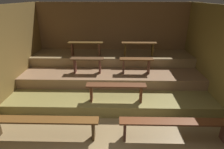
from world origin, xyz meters
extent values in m
cube|color=olive|center=(0.00, 2.23, -0.04)|extent=(6.40, 5.26, 0.08)
cube|color=olive|center=(0.00, 4.49, 1.33)|extent=(6.40, 0.06, 2.66)
cube|color=olive|center=(-2.83, 2.23, 1.33)|extent=(0.06, 5.26, 2.66)
cube|color=olive|center=(2.83, 2.23, 1.33)|extent=(0.06, 5.26, 2.66)
cube|color=olive|center=(0.00, 2.83, 0.15)|extent=(5.60, 3.26, 0.31)
cube|color=#916D4D|center=(0.00, 3.31, 0.46)|extent=(5.60, 2.29, 0.31)
cube|color=#937A50|center=(0.00, 3.84, 0.77)|extent=(5.60, 1.24, 0.31)
cube|color=brown|center=(-1.38, 0.48, 0.45)|extent=(2.33, 0.26, 0.04)
cube|color=brown|center=(-0.33, 0.48, 0.22)|extent=(0.05, 0.21, 0.44)
cube|color=brown|center=(1.38, 0.48, 0.45)|extent=(2.33, 0.26, 0.04)
cube|color=brown|center=(0.33, 0.48, 0.22)|extent=(0.05, 0.21, 0.44)
cube|color=brown|center=(2.43, 0.48, 0.22)|extent=(0.05, 0.21, 0.44)
cube|color=brown|center=(0.14, 1.55, 0.76)|extent=(1.52, 0.26, 0.04)
cube|color=brown|center=(-0.50, 1.55, 0.53)|extent=(0.05, 0.21, 0.44)
cube|color=brown|center=(0.78, 1.55, 0.53)|extent=(0.05, 0.21, 0.44)
cube|color=brown|center=(-0.76, 2.76, 1.07)|extent=(1.02, 0.26, 0.04)
cube|color=brown|center=(-1.15, 2.76, 0.84)|extent=(0.05, 0.21, 0.44)
cube|color=brown|center=(-0.37, 2.76, 0.84)|extent=(0.05, 0.21, 0.44)
cube|color=#5A3417|center=(0.76, 2.76, 1.07)|extent=(1.02, 0.26, 0.04)
cube|color=brown|center=(0.37, 2.76, 0.84)|extent=(0.05, 0.21, 0.44)
cube|color=brown|center=(1.15, 2.76, 0.84)|extent=(0.05, 0.21, 0.44)
cube|color=brown|center=(-0.91, 3.59, 1.38)|extent=(1.18, 0.26, 0.04)
cube|color=brown|center=(-1.38, 3.59, 1.14)|extent=(0.05, 0.21, 0.44)
cube|color=brown|center=(-0.44, 3.59, 1.14)|extent=(0.05, 0.21, 0.44)
cube|color=brown|center=(0.91, 3.59, 1.38)|extent=(1.18, 0.26, 0.04)
cube|color=#503C16|center=(0.44, 3.59, 1.14)|extent=(0.05, 0.21, 0.44)
cube|color=#503C16|center=(1.38, 3.59, 1.14)|extent=(0.05, 0.21, 0.44)
camera|label=1|loc=(0.14, -2.79, 2.87)|focal=30.46mm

